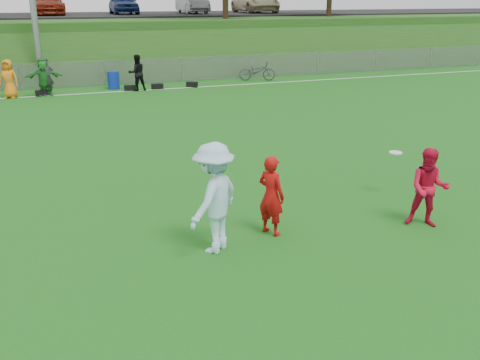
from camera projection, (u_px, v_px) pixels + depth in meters
name	position (u px, v px, depth m)	size (l,w,h in m)	color
ground	(250.00, 256.00, 9.32)	(120.00, 120.00, 0.00)	#185B13
sideline_far	(111.00, 92.00, 25.26)	(60.00, 0.10, 0.01)	white
fence	(105.00, 73.00, 26.83)	(58.00, 0.06, 1.30)	gray
berm	(83.00, 40.00, 36.30)	(120.00, 18.00, 3.00)	#1E4D15
parking_lot	(79.00, 15.00, 37.56)	(120.00, 12.00, 0.10)	black
car_row	(61.00, 4.00, 36.04)	(32.04, 5.18, 1.44)	white
spectator_row	(45.00, 77.00, 24.05)	(8.65, 0.82, 1.69)	#B1170C
gear_bags	(132.00, 88.00, 25.65)	(7.68, 0.51, 0.26)	black
player_red_left	(271.00, 195.00, 9.98)	(0.56, 0.37, 1.54)	#B20C0C
player_red_center	(429.00, 188.00, 10.31)	(0.76, 0.60, 1.57)	red
player_blue	(214.00, 198.00, 9.23)	(1.28, 0.73, 1.98)	#B0DCF5
frisbee	(396.00, 153.00, 11.89)	(0.29, 0.29, 0.03)	white
recycling_bin	(113.00, 80.00, 26.00)	(0.56, 0.56, 0.85)	#0E289E
bicycle	(257.00, 71.00, 28.58)	(0.67, 1.93, 1.01)	#2D2D2F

